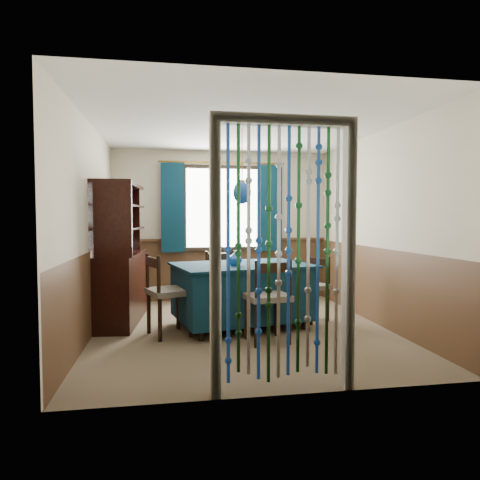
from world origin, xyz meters
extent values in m
plane|color=brown|center=(0.00, 0.00, 0.00)|extent=(4.00, 4.00, 0.00)
plane|color=silver|center=(0.00, 0.00, 2.50)|extent=(4.00, 4.00, 0.00)
plane|color=beige|center=(0.00, 2.00, 1.25)|extent=(3.60, 0.00, 3.60)
plane|color=beige|center=(0.00, -2.00, 1.25)|extent=(3.60, 0.00, 3.60)
plane|color=beige|center=(-1.80, 0.00, 1.25)|extent=(0.00, 4.00, 4.00)
plane|color=beige|center=(1.80, 0.00, 1.25)|extent=(0.00, 4.00, 4.00)
plane|color=#4A301C|center=(0.00, 1.99, 0.50)|extent=(3.60, 0.00, 3.60)
plane|color=#4A301C|center=(0.00, -1.99, 0.50)|extent=(3.60, 0.00, 3.60)
plane|color=#4A301C|center=(-1.79, 0.00, 0.50)|extent=(0.00, 4.00, 4.00)
plane|color=#4A301C|center=(1.79, 0.00, 0.50)|extent=(0.00, 4.00, 4.00)
cube|color=black|center=(0.00, 1.95, 1.55)|extent=(1.32, 0.12, 1.42)
cube|color=#0A2738|center=(0.03, 0.14, 0.45)|extent=(1.80, 1.41, 0.65)
cube|color=#0A2738|center=(0.03, 0.14, 0.79)|extent=(1.87, 1.48, 0.03)
cylinder|color=black|center=(-0.54, -0.40, 0.07)|extent=(0.07, 0.07, 0.14)
cylinder|color=black|center=(0.77, -0.11, 0.07)|extent=(0.07, 0.07, 0.14)
cylinder|color=black|center=(-0.72, 0.40, 0.07)|extent=(0.07, 0.07, 0.14)
cylinder|color=black|center=(0.59, 0.69, 0.07)|extent=(0.07, 0.07, 0.14)
cylinder|color=black|center=(0.02, -0.77, 0.24)|extent=(0.05, 0.05, 0.47)
cylinder|color=black|center=(0.40, -0.72, 0.24)|extent=(0.05, 0.05, 0.47)
cylinder|color=black|center=(-0.03, -0.41, 0.24)|extent=(0.05, 0.05, 0.47)
cylinder|color=black|center=(0.35, -0.36, 0.24)|extent=(0.05, 0.05, 0.47)
cube|color=#5B5549|center=(0.19, -0.56, 0.51)|extent=(0.52, 0.50, 0.06)
cube|color=black|center=(0.21, -0.75, 0.85)|extent=(0.41, 0.10, 0.11)
cylinder|color=black|center=(0.02, -0.78, 0.71)|extent=(0.04, 0.04, 0.46)
cylinder|color=black|center=(0.40, -0.73, 0.71)|extent=(0.04, 0.04, 0.46)
cylinder|color=black|center=(0.01, 1.04, 0.23)|extent=(0.04, 0.04, 0.46)
cylinder|color=black|center=(-0.35, 0.96, 0.23)|extent=(0.04, 0.04, 0.46)
cylinder|color=black|center=(0.08, 0.70, 0.23)|extent=(0.04, 0.04, 0.46)
cylinder|color=black|center=(-0.27, 0.63, 0.23)|extent=(0.04, 0.04, 0.46)
cube|color=#5B5549|center=(-0.13, 0.83, 0.49)|extent=(0.52, 0.51, 0.06)
cube|color=black|center=(-0.17, 1.01, 0.82)|extent=(0.39, 0.12, 0.10)
cylinder|color=black|center=(0.01, 1.05, 0.68)|extent=(0.04, 0.04, 0.45)
cylinder|color=black|center=(-0.35, 0.97, 0.68)|extent=(0.04, 0.04, 0.45)
cylinder|color=black|center=(-1.13, 0.01, 0.24)|extent=(0.05, 0.05, 0.49)
cylinder|color=black|center=(-0.99, -0.36, 0.24)|extent=(0.05, 0.05, 0.49)
cylinder|color=black|center=(-0.78, 0.14, 0.24)|extent=(0.05, 0.05, 0.49)
cylinder|color=black|center=(-0.64, -0.23, 0.24)|extent=(0.05, 0.05, 0.49)
cube|color=#5B5549|center=(-0.89, -0.11, 0.52)|extent=(0.59, 0.61, 0.06)
cube|color=black|center=(-1.07, -0.18, 0.88)|extent=(0.18, 0.40, 0.11)
cylinder|color=black|center=(-1.14, 0.00, 0.73)|extent=(0.04, 0.04, 0.48)
cylinder|color=black|center=(-1.00, -0.37, 0.73)|extent=(0.04, 0.04, 0.48)
cylinder|color=black|center=(1.21, 0.23, 0.22)|extent=(0.04, 0.04, 0.44)
cylinder|color=black|center=(1.04, 0.53, 0.22)|extent=(0.04, 0.04, 0.44)
cylinder|color=black|center=(0.92, 0.07, 0.22)|extent=(0.04, 0.04, 0.44)
cylinder|color=black|center=(0.75, 0.37, 0.22)|extent=(0.04, 0.04, 0.44)
cube|color=#5B5549|center=(0.98, 0.30, 0.47)|extent=(0.57, 0.57, 0.06)
cube|color=black|center=(1.13, 0.38, 0.79)|extent=(0.22, 0.34, 0.10)
cylinder|color=black|center=(1.22, 0.23, 0.65)|extent=(0.04, 0.04, 0.43)
cylinder|color=black|center=(1.05, 0.54, 0.65)|extent=(0.04, 0.04, 0.43)
cube|color=black|center=(-1.53, 0.63, 0.46)|extent=(0.61, 1.44, 0.92)
cube|color=black|center=(-1.53, -0.04, 1.38)|extent=(0.44, 0.09, 0.92)
cube|color=black|center=(-1.53, 1.30, 1.38)|extent=(0.44, 0.09, 0.92)
cube|color=black|center=(-1.53, 0.63, 1.82)|extent=(0.56, 1.44, 0.04)
cube|color=black|center=(-1.75, 0.63, 1.38)|extent=(0.16, 1.38, 0.92)
cube|color=black|center=(-1.50, 0.63, 1.24)|extent=(0.51, 1.36, 0.02)
cube|color=black|center=(-1.50, 0.63, 1.55)|extent=(0.51, 1.36, 0.02)
cylinder|color=olive|center=(0.03, 0.14, 2.10)|extent=(0.01, 0.01, 0.80)
ellipsoid|color=navy|center=(0.03, 0.14, 1.70)|extent=(0.23, 0.23, 0.28)
cylinder|color=olive|center=(0.03, 0.14, 1.85)|extent=(0.07, 0.07, 0.03)
imported|color=navy|center=(-0.09, 0.00, 0.89)|extent=(0.20, 0.20, 0.17)
imported|color=beige|center=(-1.48, 0.38, 1.28)|extent=(0.30, 0.30, 0.06)
imported|color=beige|center=(-1.48, 0.97, 1.00)|extent=(0.18, 0.18, 0.17)
camera|label=1|loc=(-0.89, -5.18, 1.39)|focal=32.00mm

